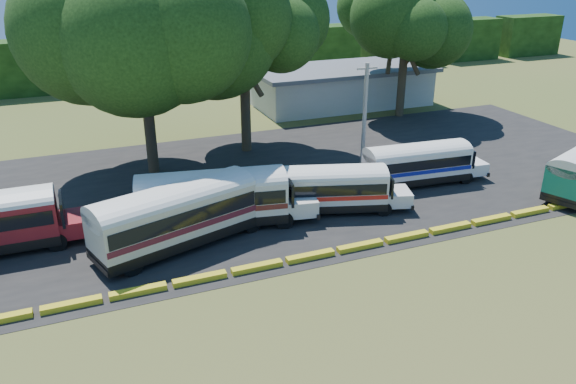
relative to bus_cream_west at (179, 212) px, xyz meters
name	(u,v)px	position (x,y,z in m)	size (l,w,h in m)	color
ground	(291,273)	(4.58, -5.00, -2.06)	(160.00, 160.00, 0.00)	#3B531B
asphalt_strip	(240,187)	(5.58, 7.00, -2.05)	(64.00, 24.00, 0.02)	black
curb	(284,262)	(4.58, -4.00, -1.91)	(53.70, 0.45, 0.30)	yellow
terminal_building	(342,86)	(22.58, 25.00, -0.03)	(19.00, 9.00, 4.00)	beige
treeline_backdrop	(143,60)	(4.58, 43.00, 0.94)	(130.00, 4.00, 6.00)	black
bus_cream_west	(179,212)	(0.00, 0.00, 0.00)	(11.37, 5.98, 3.64)	black
bus_cream_east	(216,196)	(2.52, 1.64, -0.09)	(10.86, 4.41, 3.48)	black
bus_white_red	(329,186)	(9.57, 1.07, -0.36)	(9.40, 4.82, 3.01)	black
bus_white_blue	(419,162)	(17.37, 2.80, -0.37)	(9.21, 2.96, 2.98)	black
tree_west	(139,18)	(0.53, 12.23, 8.98)	(12.71, 12.71, 15.73)	#362A1B
tree_center	(243,17)	(8.49, 14.35, 8.55)	(9.80, 9.80, 14.27)	#362A1B
tree_east	(407,15)	(25.99, 18.83, 7.59)	(9.86, 9.86, 13.31)	#362A1B
utility_pole	(365,115)	(15.43, 7.35, 1.99)	(1.60, 0.30, 7.87)	gray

